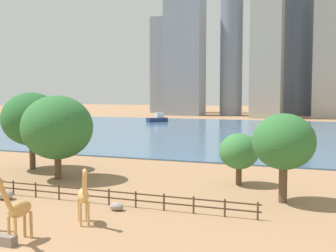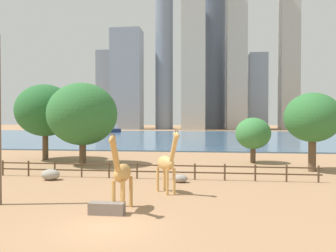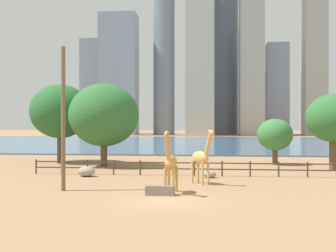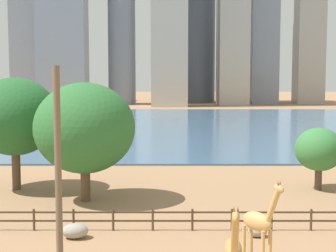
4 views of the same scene
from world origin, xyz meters
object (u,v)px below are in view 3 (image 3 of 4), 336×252
at_px(boulder_by_pole, 86,172).
at_px(tree_left_large, 275,135).
at_px(boulder_near_fence, 210,174).
at_px(tree_left_small, 104,115).
at_px(utility_pole, 63,119).
at_px(tree_center_broad, 333,118).
at_px(feeding_trough, 160,190).
at_px(tree_right_tall, 60,111).
at_px(boat_ferry, 105,135).
at_px(giraffe_tall, 170,162).
at_px(giraffe_companion, 201,158).

height_order(boulder_by_pole, tree_left_large, tree_left_large).
height_order(boulder_near_fence, tree_left_small, tree_left_small).
relative_size(utility_pole, tree_center_broad, 1.31).
distance_m(feeding_trough, tree_left_large, 23.47).
relative_size(tree_right_tall, boat_ferry, 1.43).
bearing_deg(tree_center_broad, tree_right_tall, 169.24).
height_order(boulder_by_pole, feeding_trough, boulder_by_pole).
height_order(utility_pole, tree_left_large, utility_pole).
bearing_deg(boulder_near_fence, feeding_trough, -108.62).
distance_m(utility_pole, tree_right_tall, 21.48).
xyz_separation_m(boulder_near_fence, tree_left_small, (-11.12, 8.47, 5.06)).
distance_m(tree_center_broad, tree_left_small, 22.80).
bearing_deg(giraffe_tall, giraffe_companion, 161.24).
bearing_deg(boulder_by_pole, tree_left_small, 95.22).
bearing_deg(tree_left_large, boulder_near_fence, -119.86).
bearing_deg(boulder_by_pole, giraffe_companion, -19.69).
xyz_separation_m(boulder_near_fence, tree_right_tall, (-17.29, 12.28, 5.58)).
height_order(giraffe_companion, boulder_by_pole, giraffe_companion).
bearing_deg(tree_right_tall, giraffe_tall, -53.86).
bearing_deg(boulder_by_pole, utility_pole, -84.34).
height_order(tree_right_tall, tree_left_small, tree_right_tall).
xyz_separation_m(utility_pole, feeding_trough, (6.60, -1.10, -4.47)).
xyz_separation_m(boulder_by_pole, feeding_trough, (7.35, -8.59, -0.13)).
relative_size(boulder_near_fence, boat_ferry, 0.17).
distance_m(utility_pole, feeding_trough, 8.05).
bearing_deg(tree_left_large, utility_pole, -129.75).
bearing_deg(feeding_trough, tree_center_broad, 46.96).
xyz_separation_m(utility_pole, tree_center_broad, (21.20, 14.53, 0.19)).
distance_m(boulder_near_fence, tree_left_small, 14.87).
distance_m(boulder_by_pole, feeding_trough, 11.31).
bearing_deg(tree_left_small, utility_pole, -84.58).
bearing_deg(utility_pole, tree_left_small, 95.42).
distance_m(utility_pole, boat_ferry, 100.68).
bearing_deg(giraffe_tall, tree_left_small, -148.15).
xyz_separation_m(tree_center_broad, boat_ferry, (-44.04, 83.46, -3.81)).
bearing_deg(utility_pole, giraffe_tall, -2.80).
bearing_deg(boat_ferry, tree_center_broad, 68.05).
bearing_deg(giraffe_companion, giraffe_tall, -59.78).
relative_size(giraffe_companion, tree_left_small, 0.48).
distance_m(boulder_near_fence, boat_ferry, 95.90).
xyz_separation_m(giraffe_tall, boat_ferry, (-30.01, 98.33, -0.83)).
height_order(feeding_trough, tree_left_large, tree_left_large).
bearing_deg(boulder_near_fence, giraffe_companion, -98.76).
relative_size(tree_right_tall, tree_left_small, 1.04).
distance_m(boulder_near_fence, tree_center_broad, 14.24).
bearing_deg(boat_ferry, boulder_by_pole, 53.96).
relative_size(boulder_near_fence, tree_center_broad, 0.15).
distance_m(boulder_by_pole, tree_left_large, 21.51).
bearing_deg(boulder_by_pole, feeding_trough, -49.48).
xyz_separation_m(feeding_trough, tree_center_broad, (14.59, 15.63, 4.66)).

